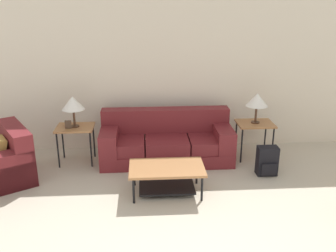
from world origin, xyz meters
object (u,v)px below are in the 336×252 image
side_table_left (75,130)px  backpack (267,161)px  table_lamp_right (257,100)px  side_table_right (255,126)px  coffee_table (167,174)px  table_lamp_left (73,103)px  couch (166,143)px

side_table_left → backpack: bearing=-12.5°
backpack → table_lamp_right: bearing=92.1°
side_table_right → backpack: (0.02, -0.66, -0.34)m
coffee_table → table_lamp_right: bearing=36.1°
table_lamp_left → table_lamp_right: (2.96, 0.00, 0.00)m
couch → table_lamp_right: bearing=-0.6°
couch → backpack: couch is taller
couch → table_lamp_right: (1.48, -0.02, 0.71)m
side_table_left → table_lamp_right: table_lamp_right is taller
side_table_left → backpack: 3.07m
couch → backpack: 1.65m
table_lamp_left → side_table_right: bearing=-0.0°
table_lamp_left → table_lamp_right: 2.96m
couch → table_lamp_left: bearing=-179.4°
coffee_table → side_table_left: bearing=141.4°
couch → table_lamp_left: (-1.48, -0.02, 0.71)m
side_table_left → side_table_right: bearing=0.0°
table_lamp_left → table_lamp_right: size_ratio=1.00×
side_table_left → table_lamp_right: (2.96, 0.00, 0.45)m
side_table_left → side_table_right: same height
couch → side_table_right: 1.50m
side_table_left → side_table_right: size_ratio=1.00×
backpack → side_table_left: bearing=167.5°
side_table_left → table_lamp_left: table_lamp_left is taller
couch → side_table_left: bearing=-179.4°
coffee_table → couch: bearing=86.7°
side_table_left → backpack: size_ratio=1.37×
side_table_left → table_lamp_left: size_ratio=1.24×
table_lamp_left → backpack: table_lamp_left is taller
coffee_table → backpack: size_ratio=2.26×
couch → table_lamp_left: size_ratio=4.29×
couch → side_table_right: (1.48, -0.02, 0.26)m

